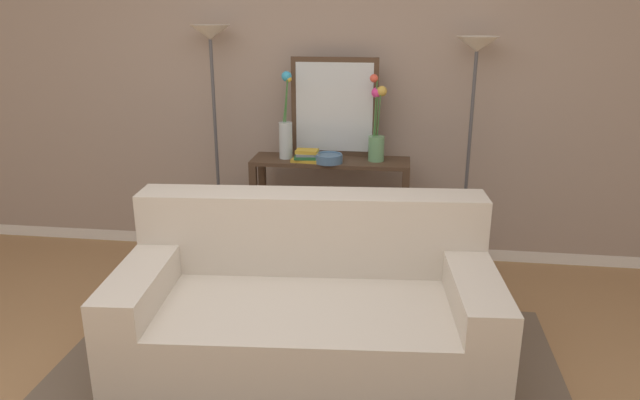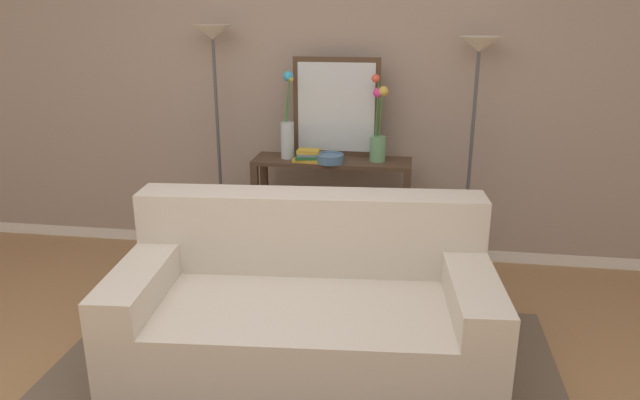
% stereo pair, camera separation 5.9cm
% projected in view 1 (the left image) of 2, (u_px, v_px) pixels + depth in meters
% --- Properties ---
extents(back_wall, '(12.00, 0.15, 2.93)m').
position_uv_depth(back_wall, '(312.00, 65.00, 4.41)').
color(back_wall, white).
rests_on(back_wall, ground).
extents(area_rug, '(2.71, 1.74, 0.01)m').
position_uv_depth(area_rug, '(305.00, 376.00, 3.17)').
color(area_rug, brown).
rests_on(area_rug, ground).
extents(couch, '(2.03, 1.15, 0.88)m').
position_uv_depth(couch, '(308.00, 310.00, 3.23)').
color(couch, beige).
rests_on(couch, ground).
extents(console_table, '(1.11, 0.32, 0.85)m').
position_uv_depth(console_table, '(330.00, 197.00, 4.29)').
color(console_table, '#473323').
rests_on(console_table, ground).
extents(floor_lamp_left, '(0.28, 0.28, 1.75)m').
position_uv_depth(floor_lamp_left, '(212.00, 79.00, 4.26)').
color(floor_lamp_left, '#4C4C51').
rests_on(floor_lamp_left, ground).
extents(floor_lamp_right, '(0.28, 0.28, 1.69)m').
position_uv_depth(floor_lamp_right, '(474.00, 91.00, 4.04)').
color(floor_lamp_right, '#4C4C51').
rests_on(floor_lamp_right, ground).
extents(wall_mirror, '(0.62, 0.02, 0.70)m').
position_uv_depth(wall_mirror, '(334.00, 107.00, 4.22)').
color(wall_mirror, '#473323').
rests_on(wall_mirror, console_table).
extents(vase_tall_flowers, '(0.09, 0.12, 0.61)m').
position_uv_depth(vase_tall_flowers, '(286.00, 127.00, 4.17)').
color(vase_tall_flowers, silver).
rests_on(vase_tall_flowers, console_table).
extents(vase_short_flowers, '(0.12, 0.13, 0.59)m').
position_uv_depth(vase_short_flowers, '(377.00, 131.00, 4.11)').
color(vase_short_flowers, '#669E6B').
rests_on(vase_short_flowers, console_table).
extents(fruit_bowl, '(0.19, 0.19, 0.06)m').
position_uv_depth(fruit_bowl, '(329.00, 158.00, 4.11)').
color(fruit_bowl, '#4C7093').
rests_on(fruit_bowl, console_table).
extents(book_stack, '(0.22, 0.16, 0.08)m').
position_uv_depth(book_stack, '(308.00, 156.00, 4.14)').
color(book_stack, gold).
rests_on(book_stack, console_table).
extents(book_row_under_console, '(0.43, 0.16, 0.13)m').
position_uv_depth(book_row_under_console, '(298.00, 260.00, 4.48)').
color(book_row_under_console, silver).
rests_on(book_row_under_console, ground).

